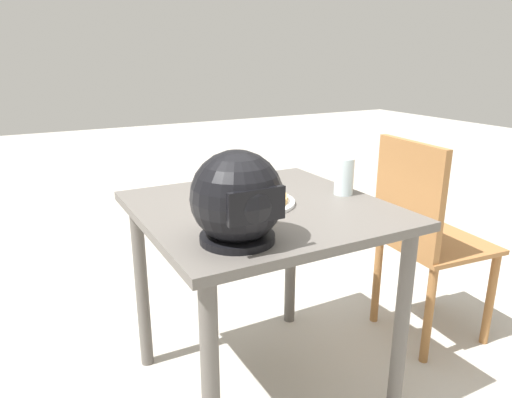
{
  "coord_description": "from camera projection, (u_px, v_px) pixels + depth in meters",
  "views": [
    {
      "loc": [
        0.74,
        1.34,
        1.23
      ],
      "look_at": [
        0.01,
        -0.02,
        0.75
      ],
      "focal_mm": 33.0,
      "sensor_mm": 36.0,
      "label": 1
    }
  ],
  "objects": [
    {
      "name": "motorcycle_helmet",
      "position": [
        237.0,
        199.0,
        1.26
      ],
      "size": [
        0.25,
        0.25,
        0.25
      ],
      "color": "black",
      "rests_on": "dining_table"
    },
    {
      "name": "pizza",
      "position": [
        251.0,
        197.0,
        1.61
      ],
      "size": [
        0.26,
        0.26,
        0.06
      ],
      "color": "tan",
      "rests_on": "pizza_plate"
    },
    {
      "name": "dining_table",
      "position": [
        261.0,
        236.0,
        1.64
      ],
      "size": [
        0.81,
        0.82,
        0.73
      ],
      "color": "#5B5651",
      "rests_on": "ground"
    },
    {
      "name": "drinking_glass",
      "position": [
        344.0,
        176.0,
        1.71
      ],
      "size": [
        0.07,
        0.07,
        0.13
      ],
      "primitive_type": "cylinder",
      "color": "silver",
      "rests_on": "dining_table"
    },
    {
      "name": "chair_side",
      "position": [
        422.0,
        231.0,
        2.0
      ],
      "size": [
        0.44,
        0.44,
        0.9
      ],
      "color": "#996638",
      "rests_on": "ground"
    },
    {
      "name": "pizza_plate",
      "position": [
        250.0,
        202.0,
        1.62
      ],
      "size": [
        0.31,
        0.31,
        0.01
      ],
      "primitive_type": "cylinder",
      "color": "white",
      "rests_on": "dining_table"
    },
    {
      "name": "ground_plane",
      "position": [
        261.0,
        385.0,
        1.82
      ],
      "size": [
        14.0,
        14.0,
        0.0
      ],
      "primitive_type": "plane",
      "color": "#B2ADA3"
    }
  ]
}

